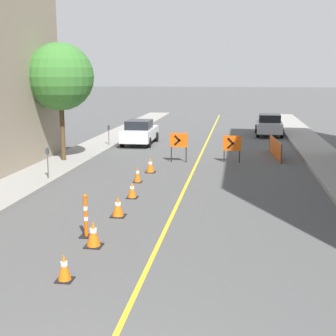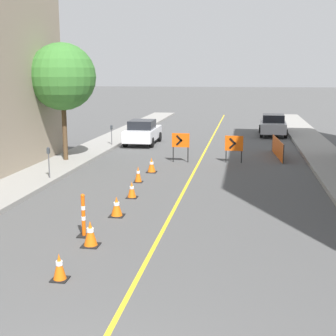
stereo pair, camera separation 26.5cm
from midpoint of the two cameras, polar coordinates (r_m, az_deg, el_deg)
The scene contains 18 objects.
lane_stripe at distance 28.83m, azimuth 4.08°, elevation 2.34°, with size 0.12×47.38×0.01m.
sidewalk_left at distance 30.07m, azimuth -8.74°, elevation 2.79°, with size 2.28×47.38×0.18m.
sidewalk_right at distance 29.08m, azimuth 17.34°, elevation 2.10°, with size 2.28×47.38×0.18m.
traffic_cone_nearest at distance 11.01m, azimuth -13.23°, elevation -11.73°, with size 0.37×0.37×0.63m.
traffic_cone_second at distance 12.87m, azimuth -9.68°, elevation -7.93°, with size 0.46×0.46×0.71m.
traffic_cone_third at distance 15.35m, azimuth -6.62°, elevation -4.71°, with size 0.47×0.47×0.66m.
traffic_cone_fourth at distance 17.54m, azimuth -4.84°, elevation -2.69°, with size 0.40×0.40×0.62m.
traffic_cone_fifth at distance 19.99m, azimuth -4.12°, elevation -0.79°, with size 0.37×0.37×0.69m.
traffic_cone_farthest at distance 21.94m, azimuth -2.52°, elevation 0.35°, with size 0.47×0.47×0.70m.
delineator_post_front at distance 13.56m, azimuth -10.54°, elevation -6.06°, with size 0.35×0.35×1.26m.
arrow_barricade_primary at distance 24.35m, azimuth 1.01°, elevation 3.22°, with size 0.92×0.09×1.52m.
arrow_barricade_secondary at distance 24.45m, azimuth 7.51°, elevation 2.89°, with size 0.94×0.13×1.41m.
safety_mesh_fence at distance 26.67m, azimuth 12.65°, elevation 2.42°, with size 0.38×4.15×1.00m.
parked_car_curb_near at distance 30.61m, azimuth -3.72°, elevation 4.39°, with size 1.94×4.33×1.59m.
parked_car_curb_mid at distance 35.68m, azimuth 12.02°, elevation 5.19°, with size 1.95×4.35×1.59m.
parking_meter_near_curb at distance 20.48m, azimuth -14.85°, elevation 1.36°, with size 0.12×0.11×1.33m.
parking_meter_far_curb at distance 29.40m, azimuth -7.50°, elevation 4.54°, with size 0.12×0.11×1.24m.
street_tree_left_near at distance 24.39m, azimuth -13.32°, elevation 10.76°, with size 3.36×3.36×5.91m.
Camera 1 is at (2.05, -4.70, 4.61)m, focal length 50.00 mm.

